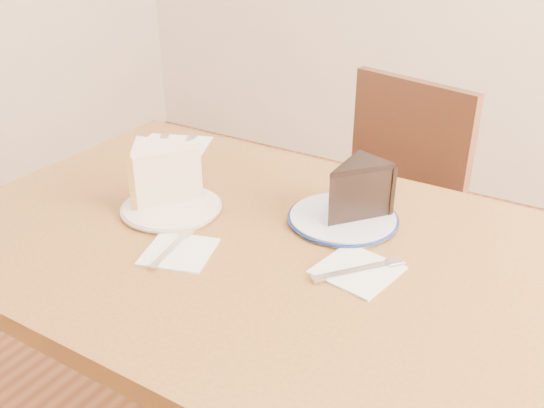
{
  "coord_description": "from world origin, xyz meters",
  "views": [
    {
      "loc": [
        0.55,
        -0.82,
        1.33
      ],
      "look_at": [
        0.01,
        0.05,
        0.8
      ],
      "focal_mm": 40.0,
      "sensor_mm": 36.0,
      "label": 1
    }
  ],
  "objects_px": {
    "chocolate_cake": "(352,194)",
    "carrot_cake": "(170,174)",
    "chair_far": "(373,228)",
    "plate_cream": "(171,208)",
    "plate_navy": "(343,218)",
    "table": "(254,281)"
  },
  "relations": [
    {
      "from": "chair_far",
      "to": "plate_cream",
      "type": "relative_size",
      "value": 4.53
    },
    {
      "from": "carrot_cake",
      "to": "chair_far",
      "type": "bearing_deg",
      "value": 121.15
    },
    {
      "from": "chocolate_cake",
      "to": "plate_cream",
      "type": "bearing_deg",
      "value": 42.27
    },
    {
      "from": "chair_far",
      "to": "chocolate_cake",
      "type": "distance_m",
      "value": 0.55
    },
    {
      "from": "plate_navy",
      "to": "carrot_cake",
      "type": "relative_size",
      "value": 1.59
    },
    {
      "from": "chair_far",
      "to": "carrot_cake",
      "type": "xyz_separation_m",
      "value": [
        -0.24,
        -0.55,
        0.32
      ]
    },
    {
      "from": "chocolate_cake",
      "to": "carrot_cake",
      "type": "bearing_deg",
      "value": 37.84
    },
    {
      "from": "chair_far",
      "to": "plate_navy",
      "type": "relative_size",
      "value": 4.25
    },
    {
      "from": "table",
      "to": "chocolate_cake",
      "type": "relative_size",
      "value": 9.45
    },
    {
      "from": "table",
      "to": "carrot_cake",
      "type": "relative_size",
      "value": 9.14
    },
    {
      "from": "plate_cream",
      "to": "chocolate_cake",
      "type": "height_order",
      "value": "chocolate_cake"
    },
    {
      "from": "plate_cream",
      "to": "chocolate_cake",
      "type": "bearing_deg",
      "value": 24.01
    },
    {
      "from": "chair_far",
      "to": "carrot_cake",
      "type": "height_order",
      "value": "chair_far"
    },
    {
      "from": "chair_far",
      "to": "plate_navy",
      "type": "xyz_separation_m",
      "value": [
        0.1,
        -0.43,
        0.26
      ]
    },
    {
      "from": "carrot_cake",
      "to": "plate_cream",
      "type": "bearing_deg",
      "value": 2.58
    },
    {
      "from": "table",
      "to": "chocolate_cake",
      "type": "bearing_deg",
      "value": 49.3
    },
    {
      "from": "chair_far",
      "to": "chocolate_cake",
      "type": "xyz_separation_m",
      "value": [
        0.11,
        -0.43,
        0.32
      ]
    },
    {
      "from": "plate_cream",
      "to": "carrot_cake",
      "type": "distance_m",
      "value": 0.07
    },
    {
      "from": "chair_far",
      "to": "plate_cream",
      "type": "height_order",
      "value": "chair_far"
    },
    {
      "from": "table",
      "to": "plate_cream",
      "type": "distance_m",
      "value": 0.23
    },
    {
      "from": "table",
      "to": "plate_cream",
      "type": "xyz_separation_m",
      "value": [
        -0.2,
        0.0,
        0.1
      ]
    },
    {
      "from": "chair_far",
      "to": "plate_navy",
      "type": "bearing_deg",
      "value": 117.05
    }
  ]
}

